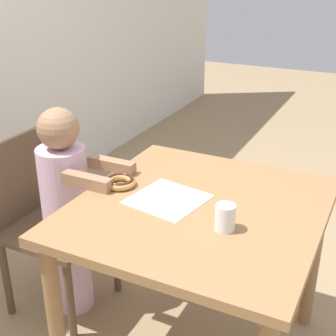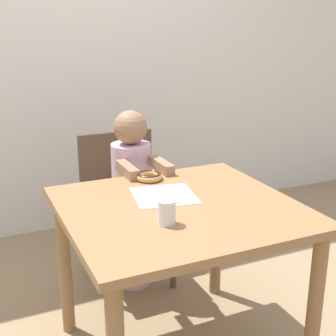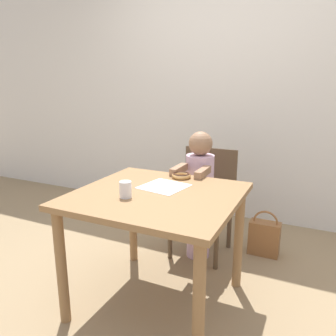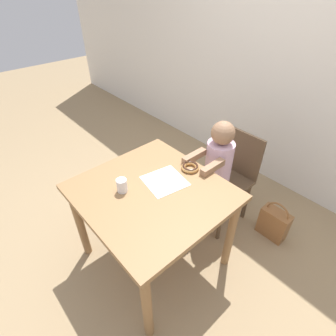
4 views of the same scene
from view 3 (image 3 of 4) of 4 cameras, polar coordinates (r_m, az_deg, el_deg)
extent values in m
plane|color=#997F5B|center=(2.27, -1.78, -22.15)|extent=(12.00, 12.00, 0.00)
cube|color=silver|center=(3.35, 11.08, 12.46)|extent=(8.00, 0.05, 2.50)
cube|color=olive|center=(1.93, -1.95, -4.83)|extent=(0.94, 0.89, 0.03)
cylinder|color=olive|center=(2.02, -18.07, -16.13)|extent=(0.06, 0.06, 0.70)
cylinder|color=olive|center=(1.64, 5.37, -23.22)|extent=(0.06, 0.06, 0.70)
cylinder|color=olive|center=(2.56, -6.16, -8.67)|extent=(0.06, 0.06, 0.70)
cylinder|color=olive|center=(2.28, 12.19, -11.99)|extent=(0.06, 0.06, 0.70)
cube|color=brown|center=(2.63, 5.83, -6.22)|extent=(0.44, 0.44, 0.03)
cube|color=brown|center=(2.76, 7.40, -0.66)|extent=(0.44, 0.02, 0.40)
cylinder|color=brown|center=(2.63, 0.37, -11.40)|extent=(0.04, 0.04, 0.41)
cylinder|color=brown|center=(2.51, 8.40, -12.89)|extent=(0.04, 0.04, 0.41)
cylinder|color=brown|center=(2.94, 3.44, -8.53)|extent=(0.04, 0.04, 0.41)
cylinder|color=brown|center=(2.83, 10.64, -9.67)|extent=(0.04, 0.04, 0.41)
cylinder|color=silver|center=(2.67, 5.31, -10.76)|extent=(0.18, 0.18, 0.44)
cylinder|color=silver|center=(2.52, 5.53, -2.15)|extent=(0.21, 0.21, 0.39)
sphere|color=#997051|center=(2.45, 5.69, 4.28)|extent=(0.18, 0.18, 0.18)
cube|color=#997051|center=(2.34, 1.87, -0.26)|extent=(0.05, 0.22, 0.05)
cube|color=#997051|center=(2.28, 6.08, -0.76)|extent=(0.05, 0.22, 0.05)
torus|color=tan|center=(2.22, 2.33, -1.36)|extent=(0.13, 0.13, 0.03)
torus|color=#381E14|center=(2.21, 2.34, -1.09)|extent=(0.12, 0.12, 0.02)
cube|color=white|center=(2.03, -0.70, -3.23)|extent=(0.30, 0.30, 0.00)
cube|color=brown|center=(2.82, 16.40, -11.66)|extent=(0.24, 0.12, 0.28)
torus|color=brown|center=(2.76, 16.60, -9.06)|extent=(0.20, 0.02, 0.20)
cylinder|color=white|center=(1.85, -7.41, -3.72)|extent=(0.07, 0.07, 0.09)
camera|label=1|loc=(2.50, -41.76, 15.85)|focal=50.00mm
camera|label=2|loc=(1.61, -65.67, 9.76)|focal=50.00mm
camera|label=4|loc=(1.02, 44.38, 42.62)|focal=28.00mm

